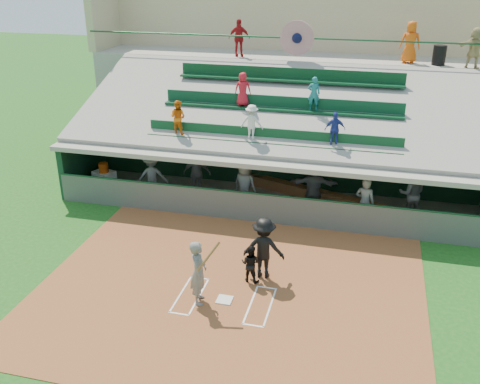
% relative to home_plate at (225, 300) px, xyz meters
% --- Properties ---
extents(ground, '(100.00, 100.00, 0.00)m').
position_rel_home_plate_xyz_m(ground, '(0.00, 0.00, -0.04)').
color(ground, '#184C15').
rests_on(ground, ground).
extents(dirt_slab, '(11.00, 9.00, 0.02)m').
position_rel_home_plate_xyz_m(dirt_slab, '(0.00, 0.50, -0.03)').
color(dirt_slab, brown).
rests_on(dirt_slab, ground).
extents(home_plate, '(0.43, 0.43, 0.03)m').
position_rel_home_plate_xyz_m(home_plate, '(0.00, 0.00, 0.00)').
color(home_plate, silver).
rests_on(home_plate, dirt_slab).
extents(batters_box_chalk, '(2.65, 1.85, 0.01)m').
position_rel_home_plate_xyz_m(batters_box_chalk, '(0.00, 0.00, -0.01)').
color(batters_box_chalk, white).
rests_on(batters_box_chalk, dirt_slab).
extents(dugout_floor, '(16.00, 3.50, 0.04)m').
position_rel_home_plate_xyz_m(dugout_floor, '(0.00, 6.75, -0.02)').
color(dugout_floor, gray).
rests_on(dugout_floor, ground).
extents(concourse_slab, '(20.00, 3.00, 4.60)m').
position_rel_home_plate_xyz_m(concourse_slab, '(0.00, 13.50, 2.26)').
color(concourse_slab, gray).
rests_on(concourse_slab, ground).
extents(grandstand, '(20.40, 10.40, 7.80)m').
position_rel_home_plate_xyz_m(grandstand, '(-0.01, 10.51, 2.23)').
color(grandstand, '#525752').
rests_on(grandstand, ground).
extents(batter_at_plate, '(0.93, 0.81, 1.95)m').
position_rel_home_plate_xyz_m(batter_at_plate, '(-0.67, -0.21, 0.93)').
color(batter_at_plate, '#5C5F59').
rests_on(batter_at_plate, dirt_slab).
extents(catcher, '(0.62, 0.51, 1.17)m').
position_rel_home_plate_xyz_m(catcher, '(0.47, 1.15, 0.57)').
color(catcher, black).
rests_on(catcher, dirt_slab).
extents(home_umpire, '(1.27, 0.78, 1.91)m').
position_rel_home_plate_xyz_m(home_umpire, '(0.79, 1.52, 0.94)').
color(home_umpire, black).
rests_on(home_umpire, dirt_slab).
extents(dugout_bench, '(13.58, 5.24, 0.43)m').
position_rel_home_plate_xyz_m(dugout_bench, '(0.04, 7.96, 0.22)').
color(dugout_bench, '#915F34').
rests_on(dugout_bench, dugout_floor).
extents(white_table, '(1.01, 0.90, 0.73)m').
position_rel_home_plate_xyz_m(white_table, '(-6.96, 6.45, 0.37)').
color(white_table, white).
rests_on(white_table, dugout_floor).
extents(water_cooler, '(0.39, 0.39, 0.39)m').
position_rel_home_plate_xyz_m(water_cooler, '(-6.92, 6.38, 0.93)').
color(water_cooler, '#C5440B').
rests_on(water_cooler, white_table).
extents(dugout_player_a, '(1.36, 1.03, 1.87)m').
position_rel_home_plate_xyz_m(dugout_player_a, '(-4.62, 5.99, 0.94)').
color(dugout_player_a, '#535550').
rests_on(dugout_player_a, dugout_floor).
extents(dugout_player_b, '(1.15, 0.60, 1.88)m').
position_rel_home_plate_xyz_m(dugout_player_b, '(-3.00, 6.69, 0.94)').
color(dugout_player_b, '#555753').
rests_on(dugout_player_b, dugout_floor).
extents(dugout_player_c, '(1.08, 0.87, 1.91)m').
position_rel_home_plate_xyz_m(dugout_player_c, '(-0.86, 5.93, 0.96)').
color(dugout_player_c, '#595B56').
rests_on(dugout_player_c, dugout_floor).
extents(dugout_player_d, '(1.86, 0.76, 1.95)m').
position_rel_home_plate_xyz_m(dugout_player_d, '(1.66, 6.46, 0.98)').
color(dugout_player_d, '#555752').
rests_on(dugout_player_d, dugout_floor).
extents(dugout_player_e, '(0.77, 0.60, 1.87)m').
position_rel_home_plate_xyz_m(dugout_player_e, '(3.56, 5.47, 0.94)').
color(dugout_player_e, '#595C56').
rests_on(dugout_player_e, dugout_floor).
extents(dugout_player_f, '(0.95, 0.75, 1.92)m').
position_rel_home_plate_xyz_m(dugout_player_f, '(5.18, 6.64, 0.96)').
color(dugout_player_f, '#565954').
rests_on(dugout_player_f, dugout_floor).
extents(trash_bin, '(0.55, 0.55, 0.83)m').
position_rel_home_plate_xyz_m(trash_bin, '(6.05, 12.57, 4.98)').
color(trash_bin, black).
rests_on(trash_bin, concourse_slab).
extents(concourse_staff_a, '(1.02, 0.50, 1.68)m').
position_rel_home_plate_xyz_m(concourse_staff_a, '(-2.76, 12.56, 5.41)').
color(concourse_staff_a, '#A31216').
rests_on(concourse_staff_a, concourse_slab).
extents(concourse_staff_b, '(0.89, 0.60, 1.77)m').
position_rel_home_plate_xyz_m(concourse_staff_b, '(4.81, 12.79, 5.45)').
color(concourse_staff_b, '#D9510C').
rests_on(concourse_staff_b, concourse_slab).
extents(concourse_staff_c, '(1.60, 1.03, 1.65)m').
position_rel_home_plate_xyz_m(concourse_staff_c, '(7.34, 12.22, 5.39)').
color(concourse_staff_c, tan).
rests_on(concourse_staff_c, concourse_slab).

